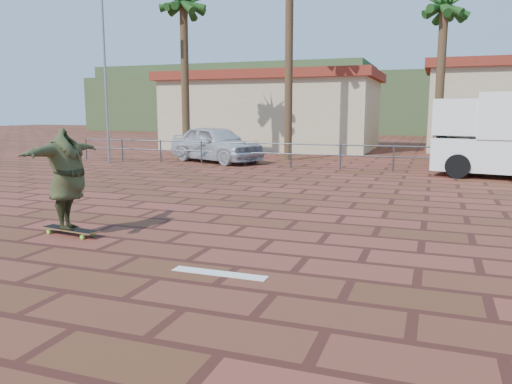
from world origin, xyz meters
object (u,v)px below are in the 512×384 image
(skateboarder, at_px, (67,179))
(car_silver, at_px, (216,144))
(longboard, at_px, (70,230))
(car_white, at_px, (490,146))

(skateboarder, bearing_deg, car_silver, 3.59)
(longboard, relative_size, skateboarder, 0.56)
(car_silver, height_order, car_white, car_silver)
(skateboarder, distance_m, car_white, 18.65)
(longboard, relative_size, car_white, 0.28)
(longboard, xyz_separation_m, car_silver, (-2.99, 13.11, 0.71))
(longboard, relative_size, car_silver, 0.27)
(car_white, bearing_deg, skateboarder, 142.58)
(longboard, bearing_deg, car_silver, 110.47)
(car_silver, relative_size, car_white, 1.05)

